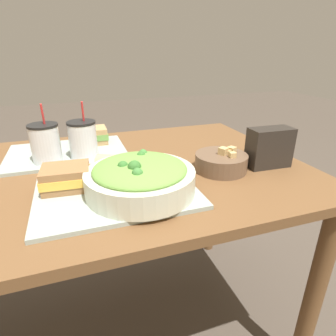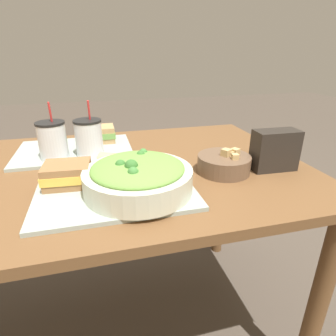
{
  "view_description": "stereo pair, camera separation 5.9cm",
  "coord_description": "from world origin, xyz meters",
  "px_view_note": "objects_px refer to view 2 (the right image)",
  "views": [
    {
      "loc": [
        -0.03,
        -0.88,
        1.14
      ],
      "look_at": [
        0.22,
        -0.16,
        0.82
      ],
      "focal_mm": 30.0,
      "sensor_mm": 36.0,
      "label": 1
    },
    {
      "loc": [
        0.03,
        -0.9,
        1.14
      ],
      "look_at": [
        0.22,
        -0.16,
        0.82
      ],
      "focal_mm": 30.0,
      "sensor_mm": 36.0,
      "label": 2
    }
  ],
  "objects_px": {
    "sandwich_near": "(68,174)",
    "chip_bag": "(275,150)",
    "drink_cup_red": "(90,139)",
    "soup_bowl": "(224,163)",
    "baguette_near": "(119,163)",
    "drink_cup_dark": "(53,141)",
    "napkin_folded": "(110,167)",
    "sandwich_far": "(98,134)",
    "salad_bowl": "(138,176)"
  },
  "relations": [
    {
      "from": "drink_cup_red",
      "to": "chip_bag",
      "type": "distance_m",
      "value": 0.64
    },
    {
      "from": "sandwich_far",
      "to": "chip_bag",
      "type": "bearing_deg",
      "value": -37.27
    },
    {
      "from": "soup_bowl",
      "to": "napkin_folded",
      "type": "distance_m",
      "value": 0.38
    },
    {
      "from": "salad_bowl",
      "to": "soup_bowl",
      "type": "distance_m",
      "value": 0.31
    },
    {
      "from": "soup_bowl",
      "to": "salad_bowl",
      "type": "bearing_deg",
      "value": -163.91
    },
    {
      "from": "drink_cup_dark",
      "to": "sandwich_near",
      "type": "bearing_deg",
      "value": -75.6
    },
    {
      "from": "baguette_near",
      "to": "sandwich_far",
      "type": "relative_size",
      "value": 1.0
    },
    {
      "from": "salad_bowl",
      "to": "sandwich_far",
      "type": "bearing_deg",
      "value": 100.85
    },
    {
      "from": "chip_bag",
      "to": "salad_bowl",
      "type": "bearing_deg",
      "value": -169.89
    },
    {
      "from": "sandwich_far",
      "to": "drink_cup_dark",
      "type": "distance_m",
      "value": 0.23
    },
    {
      "from": "baguette_near",
      "to": "sandwich_far",
      "type": "distance_m",
      "value": 0.35
    },
    {
      "from": "drink_cup_dark",
      "to": "chip_bag",
      "type": "height_order",
      "value": "drink_cup_dark"
    },
    {
      "from": "baguette_near",
      "to": "chip_bag",
      "type": "relative_size",
      "value": 0.93
    },
    {
      "from": "drink_cup_red",
      "to": "chip_bag",
      "type": "height_order",
      "value": "drink_cup_red"
    },
    {
      "from": "drink_cup_dark",
      "to": "drink_cup_red",
      "type": "distance_m",
      "value": 0.13
    },
    {
      "from": "drink_cup_dark",
      "to": "napkin_folded",
      "type": "xyz_separation_m",
      "value": [
        0.18,
        -0.11,
        -0.07
      ]
    },
    {
      "from": "sandwich_far",
      "to": "drink_cup_red",
      "type": "xyz_separation_m",
      "value": [
        -0.03,
        -0.16,
        0.03
      ]
    },
    {
      "from": "drink_cup_dark",
      "to": "salad_bowl",
      "type": "bearing_deg",
      "value": -52.57
    },
    {
      "from": "salad_bowl",
      "to": "chip_bag",
      "type": "xyz_separation_m",
      "value": [
        0.46,
        0.07,
        0.01
      ]
    },
    {
      "from": "chip_bag",
      "to": "napkin_folded",
      "type": "distance_m",
      "value": 0.55
    },
    {
      "from": "drink_cup_dark",
      "to": "soup_bowl",
      "type": "bearing_deg",
      "value": -23.94
    },
    {
      "from": "soup_bowl",
      "to": "drink_cup_dark",
      "type": "height_order",
      "value": "drink_cup_dark"
    },
    {
      "from": "sandwich_near",
      "to": "chip_bag",
      "type": "xyz_separation_m",
      "value": [
        0.65,
        -0.02,
        0.02
      ]
    },
    {
      "from": "soup_bowl",
      "to": "baguette_near",
      "type": "distance_m",
      "value": 0.34
    },
    {
      "from": "chip_bag",
      "to": "sandwich_far",
      "type": "bearing_deg",
      "value": 145.02
    },
    {
      "from": "baguette_near",
      "to": "sandwich_far",
      "type": "bearing_deg",
      "value": 36.13
    },
    {
      "from": "soup_bowl",
      "to": "chip_bag",
      "type": "xyz_separation_m",
      "value": [
        0.17,
        -0.02,
        0.04
      ]
    },
    {
      "from": "salad_bowl",
      "to": "baguette_near",
      "type": "xyz_separation_m",
      "value": [
        -0.04,
        0.14,
        -0.01
      ]
    },
    {
      "from": "soup_bowl",
      "to": "napkin_folded",
      "type": "relative_size",
      "value": 1.05
    },
    {
      "from": "soup_bowl",
      "to": "napkin_folded",
      "type": "xyz_separation_m",
      "value": [
        -0.36,
        0.13,
        -0.03
      ]
    },
    {
      "from": "sandwich_far",
      "to": "napkin_folded",
      "type": "bearing_deg",
      "value": -84.25
    },
    {
      "from": "sandwich_far",
      "to": "napkin_folded",
      "type": "xyz_separation_m",
      "value": [
        0.03,
        -0.27,
        -0.04
      ]
    },
    {
      "from": "sandwich_near",
      "to": "drink_cup_red",
      "type": "height_order",
      "value": "drink_cup_red"
    },
    {
      "from": "baguette_near",
      "to": "soup_bowl",
      "type": "bearing_deg",
      "value": -72.62
    },
    {
      "from": "chip_bag",
      "to": "soup_bowl",
      "type": "bearing_deg",
      "value": 175.54
    },
    {
      "from": "salad_bowl",
      "to": "baguette_near",
      "type": "height_order",
      "value": "salad_bowl"
    },
    {
      "from": "soup_bowl",
      "to": "sandwich_near",
      "type": "height_order",
      "value": "soup_bowl"
    },
    {
      "from": "drink_cup_red",
      "to": "salad_bowl",
      "type": "bearing_deg",
      "value": -69.34
    },
    {
      "from": "sandwich_far",
      "to": "napkin_folded",
      "type": "relative_size",
      "value": 0.85
    },
    {
      "from": "soup_bowl",
      "to": "baguette_near",
      "type": "relative_size",
      "value": 1.24
    },
    {
      "from": "soup_bowl",
      "to": "drink_cup_red",
      "type": "xyz_separation_m",
      "value": [
        -0.42,
        0.24,
        0.04
      ]
    },
    {
      "from": "soup_bowl",
      "to": "drink_cup_red",
      "type": "bearing_deg",
      "value": 149.93
    },
    {
      "from": "soup_bowl",
      "to": "sandwich_near",
      "type": "xyz_separation_m",
      "value": [
        -0.48,
        0.0,
        0.01
      ]
    },
    {
      "from": "sandwich_near",
      "to": "sandwich_far",
      "type": "relative_size",
      "value": 1.01
    },
    {
      "from": "soup_bowl",
      "to": "drink_cup_dark",
      "type": "bearing_deg",
      "value": 156.06
    },
    {
      "from": "drink_cup_red",
      "to": "drink_cup_dark",
      "type": "bearing_deg",
      "value": 180.0
    },
    {
      "from": "salad_bowl",
      "to": "napkin_folded",
      "type": "xyz_separation_m",
      "value": [
        -0.06,
        0.22,
        -0.05
      ]
    },
    {
      "from": "soup_bowl",
      "to": "sandwich_far",
      "type": "relative_size",
      "value": 1.24
    },
    {
      "from": "soup_bowl",
      "to": "drink_cup_dark",
      "type": "xyz_separation_m",
      "value": [
        -0.54,
        0.24,
        0.04
      ]
    },
    {
      "from": "sandwich_near",
      "to": "drink_cup_dark",
      "type": "relative_size",
      "value": 0.7
    }
  ]
}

